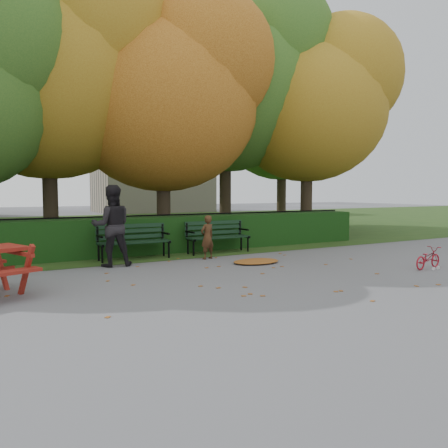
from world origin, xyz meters
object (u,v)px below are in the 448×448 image
bench_right (217,234)px  bicycle (428,258)px  adult (112,226)px  tree_c (175,92)px  bench_left (133,239)px  tree_b (61,65)px  tree_g (291,114)px  tree_e (318,101)px  tree_d (238,76)px  child (207,237)px

bench_right → bicycle: bearing=-57.7°
bench_right → adult: (-3.15, -0.80, 0.41)m
tree_c → bicycle: 8.78m
bench_right → bicycle: bench_right is taller
bench_left → bicycle: bearing=-40.7°
tree_b → bench_left: size_ratio=4.88×
tree_g → bicycle: (-4.36, -10.59, -5.13)m
tree_c → bench_left: (-2.13, -2.26, -4.30)m
tree_b → tree_c: tree_b is taller
bench_left → bicycle: 6.96m
tree_g → adult: bearing=-146.5°
tree_b → bench_left: (1.14, -3.04, -4.88)m
adult → tree_e: bearing=-153.0°
tree_e → adult: 9.95m
tree_e → bench_right: tree_e is taller
bench_left → bench_right: bearing=0.0°
tree_b → tree_d: 6.37m
tree_d → tree_g: 5.16m
tree_c → tree_e: size_ratio=0.98×
tree_c → tree_d: bearing=22.6°
tree_e → adult: tree_e is taller
tree_e → tree_g: size_ratio=0.95×
bench_left → tree_g: bearing=32.2°
tree_e → adult: (-8.57, -2.87, -4.16)m
tree_b → child: bearing=-54.9°
tree_e → adult: bearing=-161.5°
tree_c → bicycle: (3.14, -6.79, -4.58)m
tree_g → bench_right: tree_g is taller
tree_b → tree_c: (3.28, -0.78, -0.58)m
bicycle → tree_g: bearing=-29.3°
tree_c → adult: 5.73m
tree_e → tree_g: (1.81, 3.99, 0.29)m
child → bench_right: bearing=-144.7°
bench_right → bench_left: bearing=180.0°
tree_b → tree_g: (10.78, 3.02, -0.03)m
bench_left → bicycle: (5.27, -4.53, -0.28)m
tree_b → bicycle: size_ratio=9.61×
tree_b → tree_g: tree_b is taller
tree_c → tree_d: (3.04, 1.27, 1.16)m
tree_b → bench_right: size_ratio=4.88×
child → adult: 2.41m
tree_e → bench_right: 7.38m
tree_c → tree_d: size_ratio=0.84×
tree_d → bench_left: tree_d is taller
tree_d → tree_g: size_ratio=1.12×
bench_left → child: 1.88m
tree_g → bicycle: tree_g is taller
tree_g → bicycle: 12.55m
tree_e → bicycle: tree_e is taller
tree_b → child: 6.85m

